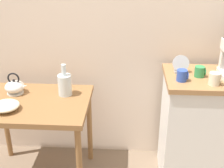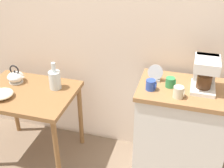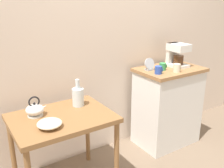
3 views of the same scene
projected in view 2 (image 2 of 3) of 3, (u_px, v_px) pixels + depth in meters
name	position (u px, v px, depth m)	size (l,w,h in m)	color
ground_plane	(100.00, 162.00, 2.83)	(8.00, 8.00, 0.00)	#7A6651
back_wall	(123.00, 8.00, 2.44)	(4.40, 0.10, 2.80)	beige
wooden_table	(28.00, 101.00, 2.62)	(0.83, 0.63, 0.73)	olive
kitchen_counter	(179.00, 134.00, 2.48)	(0.73, 0.49, 0.92)	white
bowl_stoneware	(2.00, 94.00, 2.48)	(0.19, 0.19, 0.06)	beige
teakettle	(16.00, 77.00, 2.69)	(0.18, 0.15, 0.17)	white
glass_carafe_vase	(55.00, 79.00, 2.58)	(0.11, 0.11, 0.25)	silver
coffee_maker	(205.00, 72.00, 2.17)	(0.18, 0.22, 0.26)	white
mug_tall_green	(171.00, 82.00, 2.25)	(0.08, 0.07, 0.08)	#338C4C
mug_blue	(151.00, 85.00, 2.21)	(0.08, 0.07, 0.08)	#2D4CAD
mug_small_cream	(179.00, 92.00, 2.12)	(0.08, 0.08, 0.09)	beige
table_clock	(155.00, 74.00, 2.33)	(0.12, 0.06, 0.13)	#B2B5BA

